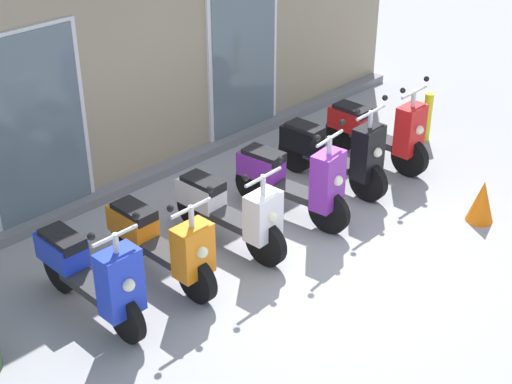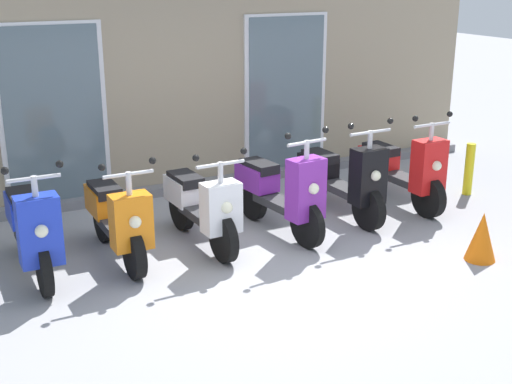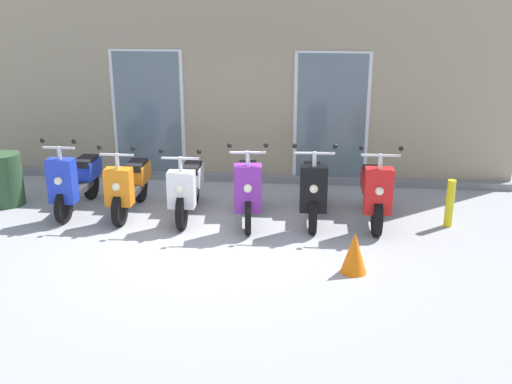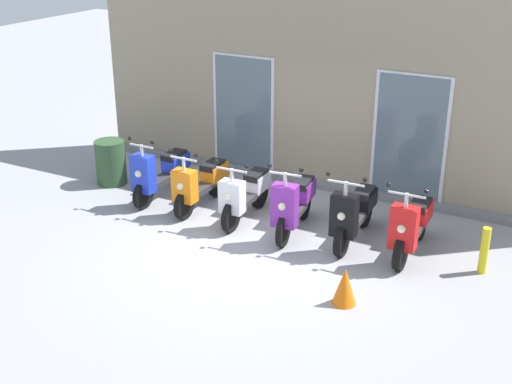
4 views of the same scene
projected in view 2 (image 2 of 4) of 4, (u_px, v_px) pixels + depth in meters
ground_plane at (281, 264)px, 7.00m from camera, size 40.00×40.00×0.00m
storefront_facade at (173, 58)px, 8.94m from camera, size 9.50×0.50×3.66m
scooter_blue at (32, 227)px, 6.63m from camera, size 0.54×1.58×1.26m
scooter_orange at (117, 218)px, 7.02m from camera, size 0.56×1.56×1.18m
scooter_white at (201, 205)px, 7.37m from camera, size 0.60×1.58×1.17m
scooter_purple at (281, 190)px, 7.66m from camera, size 0.57×1.58×1.30m
scooter_black at (342, 178)px, 8.23m from camera, size 0.62×1.65×1.28m
scooter_red at (402, 170)px, 8.61m from camera, size 0.60×1.60×1.28m
traffic_cone at (482, 236)px, 7.04m from camera, size 0.32×0.32×0.52m
curb_bollard at (469, 169)px, 9.06m from camera, size 0.12×0.12×0.70m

